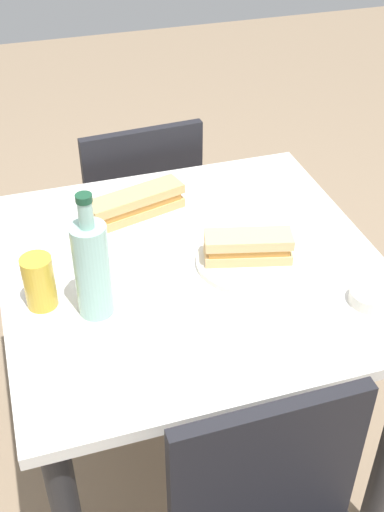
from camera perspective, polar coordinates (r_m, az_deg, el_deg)
ground_plane at (r=2.12m, az=0.00°, el=-17.09°), size 8.00×8.00×0.00m
dining_table at (r=1.65m, az=0.00°, el=-4.17°), size 0.91×0.89×0.76m
chair_far at (r=2.23m, az=-4.78°, el=3.57°), size 0.42×0.42×0.86m
plate_near at (r=1.72m, az=-4.88°, el=3.40°), size 0.25×0.25×0.01m
baguette_sandwich_near at (r=1.70m, az=-4.95°, el=4.56°), size 0.27×0.14×0.07m
knife_near at (r=1.75m, az=-6.13°, el=4.45°), size 0.18×0.04×0.01m
plate_far at (r=1.57m, az=4.86°, el=-0.42°), size 0.25×0.25×0.01m
baguette_sandwich_far at (r=1.54m, az=4.94°, el=0.80°), size 0.22×0.12×0.07m
knife_far at (r=1.60m, az=4.23°, el=1.11°), size 0.17×0.07×0.01m
water_bottle at (r=1.38m, az=-8.76°, el=-1.02°), size 0.08×0.08×0.30m
beer_glass at (r=1.45m, az=-13.26°, el=-2.24°), size 0.07×0.07×0.13m
olive_bowl at (r=1.50m, az=15.32°, el=-3.46°), size 0.09×0.09×0.03m
paper_napkin at (r=1.80m, az=9.20°, el=4.49°), size 0.17×0.17×0.00m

